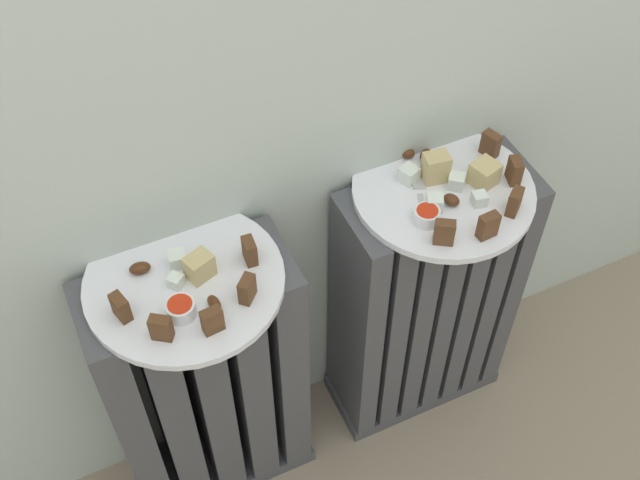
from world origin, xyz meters
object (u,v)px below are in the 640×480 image
(plate_left, at_px, (184,281))
(jam_bowl_right, at_px, (427,215))
(radiator_left, at_px, (207,388))
(plate_right, at_px, (443,191))
(radiator_right, at_px, (424,304))
(fork, at_px, (421,197))
(jam_bowl_left, at_px, (181,308))

(plate_left, relative_size, jam_bowl_right, 7.21)
(radiator_left, xyz_separation_m, plate_right, (0.42, -0.00, 0.30))
(radiator_right, bearing_deg, fork, -175.67)
(radiator_right, xyz_separation_m, plate_left, (-0.42, 0.00, 0.30))
(radiator_right, height_order, jam_bowl_left, jam_bowl_left)
(radiator_right, bearing_deg, plate_left, 180.00)
(radiator_left, distance_m, jam_bowl_right, 0.48)
(plate_left, distance_m, jam_bowl_right, 0.36)
(plate_right, xyz_separation_m, fork, (-0.04, -0.00, 0.01))
(radiator_left, bearing_deg, jam_bowl_right, -7.51)
(radiator_left, xyz_separation_m, jam_bowl_left, (-0.02, -0.06, 0.32))
(radiator_right, height_order, fork, fork)
(radiator_right, relative_size, fork, 6.14)
(radiator_right, relative_size, plate_right, 2.03)
(plate_right, bearing_deg, plate_left, 180.00)
(radiator_left, bearing_deg, jam_bowl_left, -110.88)
(fork, bearing_deg, radiator_left, 179.51)
(jam_bowl_left, xyz_separation_m, jam_bowl_right, (0.38, 0.01, 0.00))
(radiator_left, relative_size, fork, 6.14)
(radiator_right, height_order, plate_left, plate_left)
(radiator_left, relative_size, jam_bowl_right, 14.65)
(plate_right, xyz_separation_m, jam_bowl_right, (-0.06, -0.05, 0.02))
(radiator_left, height_order, plate_left, plate_left)
(radiator_right, relative_size, jam_bowl_left, 14.08)
(radiator_left, distance_m, jam_bowl_left, 0.32)
(jam_bowl_right, height_order, fork, jam_bowl_right)
(radiator_right, height_order, jam_bowl_right, jam_bowl_right)
(jam_bowl_left, bearing_deg, radiator_right, 7.21)
(jam_bowl_right, bearing_deg, fork, 70.42)
(jam_bowl_right, distance_m, fork, 0.05)
(jam_bowl_left, height_order, jam_bowl_right, same)
(radiator_left, distance_m, radiator_right, 0.42)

